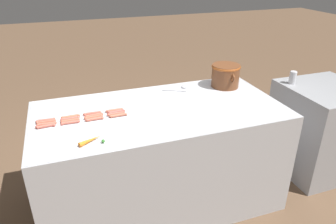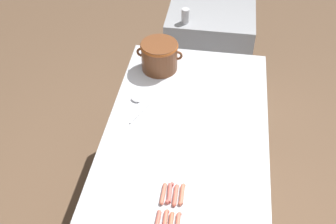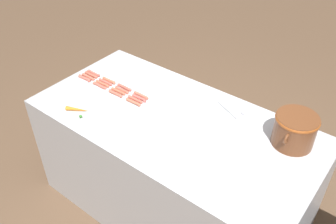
% 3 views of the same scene
% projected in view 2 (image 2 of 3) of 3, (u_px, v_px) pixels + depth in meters
% --- Properties ---
extents(griddle_counter, '(1.00, 2.00, 0.92)m').
position_uv_depth(griddle_counter, '(182.00, 193.00, 2.71)').
color(griddle_counter, '#ADAFB5').
rests_on(griddle_counter, ground_plane).
extents(back_cabinet, '(0.77, 0.75, 0.90)m').
position_uv_depth(back_cabinet, '(209.00, 50.00, 3.92)').
color(back_cabinet, '#939599').
rests_on(back_cabinet, ground_plane).
extents(hot_dog_2, '(0.02, 0.14, 0.02)m').
position_uv_depth(hot_dog_2, '(157.00, 222.00, 2.02)').
color(hot_dog_2, '#C15A4A').
rests_on(hot_dog_2, griddle_counter).
extents(hot_dog_3, '(0.02, 0.14, 0.02)m').
position_uv_depth(hot_dog_3, '(163.00, 194.00, 2.14)').
color(hot_dog_3, '#BF624C').
rests_on(hot_dog_3, griddle_counter).
extents(hot_dog_6, '(0.03, 0.14, 0.02)m').
position_uv_depth(hot_dog_6, '(165.00, 222.00, 2.02)').
color(hot_dog_6, '#CB614C').
rests_on(hot_dog_6, griddle_counter).
extents(hot_dog_7, '(0.03, 0.14, 0.02)m').
position_uv_depth(hot_dog_7, '(170.00, 193.00, 2.14)').
color(hot_dog_7, '#C65A51').
rests_on(hot_dog_7, griddle_counter).
extents(hot_dog_10, '(0.03, 0.14, 0.02)m').
position_uv_depth(hot_dog_10, '(171.00, 224.00, 2.01)').
color(hot_dog_10, '#C56347').
rests_on(hot_dog_10, griddle_counter).
extents(hot_dog_11, '(0.03, 0.14, 0.02)m').
position_uv_depth(hot_dog_11, '(175.00, 195.00, 2.13)').
color(hot_dog_11, '#CB5F4C').
rests_on(hot_dog_11, griddle_counter).
extents(hot_dog_14, '(0.03, 0.14, 0.02)m').
position_uv_depth(hot_dog_14, '(178.00, 224.00, 2.01)').
color(hot_dog_14, '#C6614D').
rests_on(hot_dog_14, griddle_counter).
extents(hot_dog_15, '(0.03, 0.14, 0.02)m').
position_uv_depth(hot_dog_15, '(182.00, 194.00, 2.14)').
color(hot_dog_15, '#BF654C').
rests_on(hot_dog_15, griddle_counter).
extents(bean_pot, '(0.33, 0.27, 0.21)m').
position_uv_depth(bean_pot, '(159.00, 55.00, 2.86)').
color(bean_pot, brown).
rests_on(bean_pot, griddle_counter).
extents(serving_spoon, '(0.15, 0.26, 0.02)m').
position_uv_depth(serving_spoon, '(137.00, 104.00, 2.65)').
color(serving_spoon, '#B7B7BC').
rests_on(serving_spoon, griddle_counter).
extents(soda_can, '(0.07, 0.07, 0.12)m').
position_uv_depth(soda_can, '(185.00, 16.00, 3.40)').
color(soda_can, '#BCBCC1').
rests_on(soda_can, back_cabinet).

